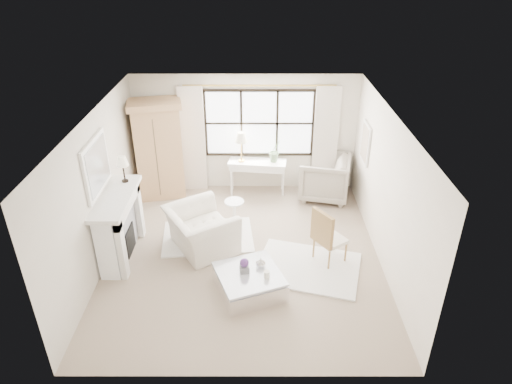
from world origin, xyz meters
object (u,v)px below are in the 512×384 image
(coffee_table, at_px, (249,282))
(armoire, at_px, (159,149))
(club_armchair, at_px, (201,230))
(console_table, at_px, (257,177))

(coffee_table, bearing_deg, armoire, 100.34)
(coffee_table, bearing_deg, club_armchair, 105.71)
(club_armchair, bearing_deg, coffee_table, -174.92)
(club_armchair, height_order, coffee_table, club_armchair)
(armoire, bearing_deg, club_armchair, -74.52)
(console_table, xyz_separation_m, club_armchair, (-1.06, -2.22, 0.01))
(console_table, distance_m, coffee_table, 3.47)
(console_table, relative_size, coffee_table, 1.04)
(armoire, height_order, console_table, armoire)
(armoire, bearing_deg, console_table, -9.79)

